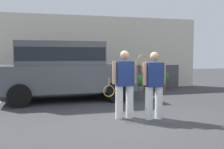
# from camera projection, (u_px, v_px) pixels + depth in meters

# --- Properties ---
(ground_plane) EXTENTS (40.00, 40.00, 0.00)m
(ground_plane) POSITION_uv_depth(u_px,v_px,m) (128.00, 122.00, 6.00)
(ground_plane) COLOR #38383A
(house_frontage) EXTENTS (10.93, 0.40, 3.39)m
(house_frontage) POSITION_uv_depth(u_px,v_px,m) (87.00, 55.00, 11.64)
(house_frontage) COLOR beige
(house_frontage) RESTS_ON ground_plane
(parked_suv) EXTENTS (4.63, 2.21, 2.05)m
(parked_suv) POSITION_uv_depth(u_px,v_px,m) (64.00, 68.00, 8.87)
(parked_suv) COLOR #4C4F54
(parked_suv) RESTS_ON ground_plane
(tennis_player_man) EXTENTS (0.89, 0.29, 1.71)m
(tennis_player_man) POSITION_uv_depth(u_px,v_px,m) (124.00, 84.00, 6.30)
(tennis_player_man) COLOR white
(tennis_player_man) RESTS_ON ground_plane
(tennis_player_woman) EXTENTS (0.76, 0.29, 1.67)m
(tennis_player_woman) POSITION_uv_depth(u_px,v_px,m) (154.00, 84.00, 6.23)
(tennis_player_woman) COLOR white
(tennis_player_woman) RESTS_ON ground_plane
(potted_plant_by_porch) EXTENTS (0.54, 0.54, 0.72)m
(potted_plant_by_porch) POSITION_uv_depth(u_px,v_px,m) (140.00, 82.00, 11.30)
(potted_plant_by_porch) COLOR gray
(potted_plant_by_porch) RESTS_ON ground_plane
(potted_plant_secondary) EXTENTS (0.69, 0.69, 0.91)m
(potted_plant_secondary) POSITION_uv_depth(u_px,v_px,m) (161.00, 79.00, 11.60)
(potted_plant_secondary) COLOR brown
(potted_plant_secondary) RESTS_ON ground_plane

